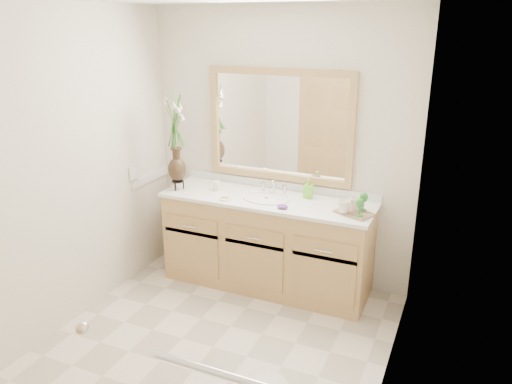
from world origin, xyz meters
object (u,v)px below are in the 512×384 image
at_px(tumbler, 217,186).
at_px(tray, 354,213).
at_px(flower_vase, 175,131).
at_px(soap_bottle, 308,189).

bearing_deg(tumbler, tray, -3.46).
bearing_deg(flower_vase, tray, 1.63).
height_order(soap_bottle, tray, soap_bottle).
bearing_deg(tumbler, soap_bottle, 9.73).
bearing_deg(soap_bottle, tray, -28.99).
relative_size(tumbler, soap_bottle, 0.55).
xyz_separation_m(flower_vase, tumbler, (0.33, 0.12, -0.49)).
distance_m(flower_vase, tumbler, 0.61).
distance_m(flower_vase, soap_bottle, 1.25).
height_order(flower_vase, tumbler, flower_vase).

